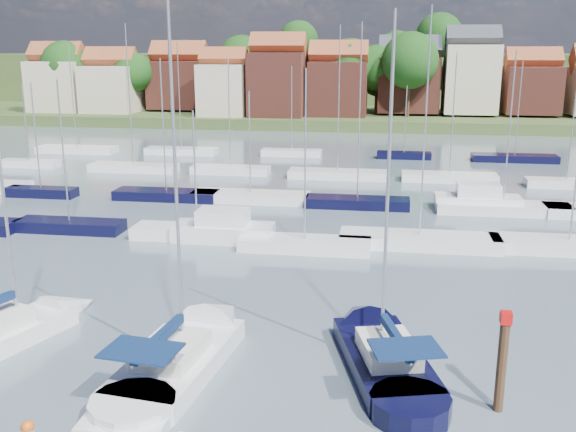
# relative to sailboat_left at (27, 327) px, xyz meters

# --- Properties ---
(ground) EXTENTS (260.00, 260.00, 0.00)m
(ground) POSITION_rel_sailboat_left_xyz_m (10.61, 36.34, -0.37)
(ground) COLOR #4E5F6A
(ground) RESTS_ON ground
(sailboat_left) EXTENTS (5.39, 9.48, 12.62)m
(sailboat_left) POSITION_rel_sailboat_left_xyz_m (0.00, 0.00, 0.00)
(sailboat_left) COLOR white
(sailboat_left) RESTS_ON ground
(sailboat_centre) EXTENTS (4.56, 12.37, 16.40)m
(sailboat_centre) POSITION_rel_sailboat_left_xyz_m (8.35, -0.81, -0.02)
(sailboat_centre) COLOR white
(sailboat_centre) RESTS_ON ground
(sailboat_navy) EXTENTS (5.93, 11.75, 15.75)m
(sailboat_navy) POSITION_rel_sailboat_left_xyz_m (16.31, 0.39, -0.01)
(sailboat_navy) COLOR black
(sailboat_navy) RESTS_ON ground
(tender) EXTENTS (3.06, 1.47, 0.66)m
(tender) POSITION_rel_sailboat_left_xyz_m (7.73, -7.08, -0.11)
(tender) COLOR white
(tender) RESTS_ON ground
(timber_piling) EXTENTS (0.40, 0.40, 6.19)m
(timber_piling) POSITION_rel_sailboat_left_xyz_m (20.89, -3.43, 0.57)
(timber_piling) COLOR #4C331E
(timber_piling) RESTS_ON ground
(buoy_b) EXTENTS (0.46, 0.46, 0.46)m
(buoy_b) POSITION_rel_sailboat_left_xyz_m (4.25, -7.26, -0.37)
(buoy_b) COLOR #D85914
(buoy_b) RESTS_ON ground
(buoy_c) EXTENTS (0.48, 0.48, 0.48)m
(buoy_c) POSITION_rel_sailboat_left_xyz_m (6.55, -5.52, -0.37)
(buoy_c) COLOR beige
(buoy_c) RESTS_ON ground
(buoy_e) EXTENTS (0.49, 0.49, 0.49)m
(buoy_e) POSITION_rel_sailboat_left_xyz_m (16.88, 2.45, -0.37)
(buoy_e) COLOR #D85914
(buoy_e) RESTS_ON ground
(buoy_f) EXTENTS (0.51, 0.51, 0.51)m
(buoy_f) POSITION_rel_sailboat_left_xyz_m (18.90, -4.16, -0.37)
(buoy_f) COLOR #D85914
(buoy_f) RESTS_ON ground
(buoy_g) EXTENTS (0.45, 0.45, 0.45)m
(buoy_g) POSITION_rel_sailboat_left_xyz_m (7.07, -3.22, -0.37)
(buoy_g) COLOR beige
(buoy_g) RESTS_ON ground
(marina_field) EXTENTS (79.62, 41.41, 15.93)m
(marina_field) POSITION_rel_sailboat_left_xyz_m (12.52, 31.49, 0.06)
(marina_field) COLOR white
(marina_field) RESTS_ON ground
(far_shore_town) EXTENTS (212.46, 90.00, 22.27)m
(far_shore_town) POSITION_rel_sailboat_left_xyz_m (12.84, 129.01, 4.24)
(far_shore_town) COLOR #495A2D
(far_shore_town) RESTS_ON ground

